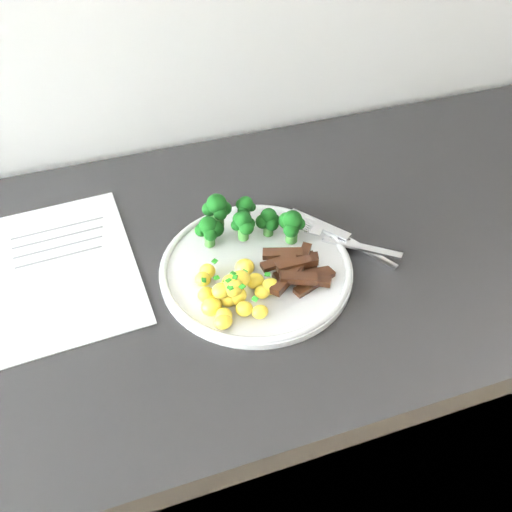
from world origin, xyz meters
The scene contains 8 objects.
counter centered at (0.15, 1.68, 0.44)m, with size 2.36×0.59×0.88m.
recipe_paper centered at (-0.11, 1.74, 0.89)m, with size 0.22×0.29×0.00m.
plate centered at (0.15, 1.65, 0.89)m, with size 0.26×0.26×0.02m.
broccoli centered at (0.15, 1.71, 0.93)m, with size 0.15×0.09×0.06m.
potatoes centered at (0.10, 1.60, 0.91)m, with size 0.11×0.11×0.04m.
beef_strips centered at (0.19, 1.62, 0.90)m, with size 0.10×0.09×0.03m.
fork centered at (0.28, 1.65, 0.90)m, with size 0.13×0.13×0.02m.
knife centered at (0.29, 1.64, 0.89)m, with size 0.11×0.16×0.02m.
Camera 1 is at (-0.02, 1.14, 1.44)m, focal length 39.28 mm.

